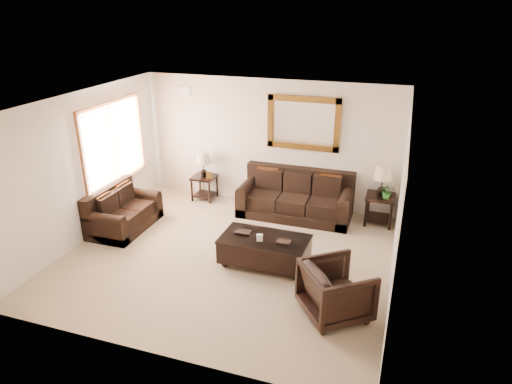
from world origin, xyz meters
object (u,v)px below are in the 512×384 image
(end_table_right, at_px, (382,187))
(armchair, at_px, (336,288))
(end_table_left, at_px, (204,169))
(coffee_table, at_px, (265,248))
(loveseat, at_px, (122,213))
(sofa, at_px, (296,200))

(end_table_right, xyz_separation_m, armchair, (-0.35, -3.18, -0.35))
(end_table_left, height_order, end_table_right, end_table_right)
(end_table_left, bearing_deg, end_table_right, -0.40)
(coffee_table, bearing_deg, armchair, -34.98)
(end_table_left, distance_m, armchair, 4.72)
(loveseat, height_order, armchair, armchair)
(loveseat, distance_m, end_table_left, 2.08)
(loveseat, bearing_deg, coffee_table, -97.87)
(sofa, relative_size, armchair, 2.60)
(sofa, distance_m, end_table_left, 2.18)
(sofa, distance_m, armchair, 3.32)
(coffee_table, relative_size, armchair, 1.69)
(sofa, height_order, loveseat, sofa)
(end_table_left, bearing_deg, coffee_table, -46.61)
(loveseat, bearing_deg, end_table_left, -27.50)
(sofa, bearing_deg, armchair, -66.58)
(coffee_table, distance_m, armchair, 1.67)
(loveseat, height_order, coffee_table, loveseat)
(armchair, bearing_deg, end_table_left, 10.26)
(sofa, xyz_separation_m, loveseat, (-3.08, -1.65, -0.04))
(end_table_left, relative_size, end_table_right, 0.90)
(end_table_left, height_order, armchair, end_table_left)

